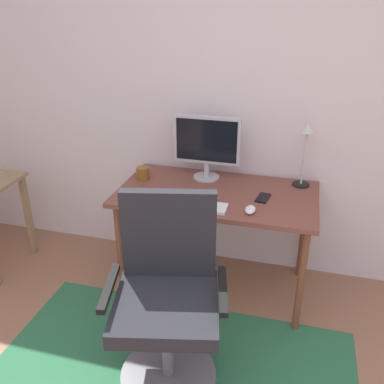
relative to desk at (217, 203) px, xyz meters
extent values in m
cube|color=silver|center=(0.11, 0.42, 0.64)|extent=(6.00, 0.10, 2.60)
cube|color=#2B6841|center=(-0.06, -0.77, -0.66)|extent=(1.99, 1.03, 0.01)
cube|color=brown|center=(0.00, 0.00, 0.06)|extent=(1.28, 0.70, 0.03)
cylinder|color=brown|center=(-0.58, -0.29, -0.31)|extent=(0.04, 0.04, 0.71)
cylinder|color=brown|center=(0.58, -0.29, -0.31)|extent=(0.04, 0.04, 0.71)
cylinder|color=brown|center=(-0.58, 0.29, -0.31)|extent=(0.04, 0.04, 0.71)
cylinder|color=brown|center=(0.58, 0.29, -0.31)|extent=(0.04, 0.04, 0.71)
cylinder|color=#B2B2B7|center=(-0.12, 0.21, 0.08)|extent=(0.18, 0.18, 0.01)
cylinder|color=#B2B2B7|center=(-0.12, 0.21, 0.14)|extent=(0.04, 0.04, 0.10)
cube|color=#B7B7BC|center=(-0.12, 0.21, 0.35)|extent=(0.45, 0.04, 0.32)
cube|color=black|center=(-0.12, 0.19, 0.35)|extent=(0.41, 0.00, 0.28)
cube|color=white|center=(-0.11, -0.24, 0.09)|extent=(0.43, 0.13, 0.02)
ellipsoid|color=white|center=(0.25, -0.22, 0.09)|extent=(0.06, 0.10, 0.03)
cylinder|color=brown|center=(-0.54, 0.07, 0.12)|extent=(0.09, 0.09, 0.09)
cube|color=black|center=(0.30, -0.02, 0.08)|extent=(0.09, 0.15, 0.01)
cylinder|color=black|center=(0.52, 0.25, 0.09)|extent=(0.11, 0.11, 0.01)
cylinder|color=beige|center=(0.52, 0.25, 0.27)|extent=(0.02, 0.02, 0.35)
cone|color=beige|center=(0.52, 0.25, 0.48)|extent=(0.09, 0.09, 0.06)
cylinder|color=slate|center=(-0.06, -0.87, -0.64)|extent=(0.51, 0.51, 0.05)
cylinder|color=slate|center=(-0.06, -0.87, -0.41)|extent=(0.06, 0.06, 0.41)
cube|color=#232328|center=(-0.06, -0.87, -0.16)|extent=(0.61, 0.61, 0.08)
cube|color=#232328|center=(-0.11, -0.65, 0.12)|extent=(0.49, 0.17, 0.48)
cube|color=black|center=(-0.33, -0.93, -0.05)|extent=(0.12, 0.36, 0.03)
cube|color=black|center=(0.20, -0.81, -0.05)|extent=(0.12, 0.36, 0.03)
cube|color=#947450|center=(-1.51, 0.04, -0.33)|extent=(0.04, 0.04, 0.66)
camera|label=1|loc=(0.49, -2.41, 1.22)|focal=39.22mm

